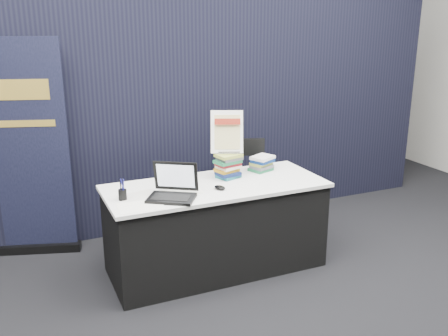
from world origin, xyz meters
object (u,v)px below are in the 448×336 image
book_stack_short (262,163)px  stacking_chair (250,186)px  book_stack_tall (228,166)px  display_table (216,227)px  info_sign (227,132)px  pullup_banner (25,163)px  laptop (169,190)px

book_stack_short → stacking_chair: (0.00, 0.22, -0.28)m
book_stack_tall → stacking_chair: (0.35, 0.28, -0.32)m
display_table → stacking_chair: bearing=37.7°
info_sign → display_table: bearing=-114.3°
book_stack_tall → info_sign: bearing=90.0°
book_stack_short → pullup_banner: (-1.93, 0.76, 0.03)m
laptop → pullup_banner: pullup_banner is taller
pullup_banner → book_stack_short: bearing=-4.1°
display_table → laptop: bearing=-161.3°
laptop → book_stack_short: size_ratio=1.95×
book_stack_tall → info_sign: size_ratio=0.61×
stacking_chair → display_table: bearing=-124.1°
book_stack_short → info_sign: bearing=-175.5°
display_table → book_stack_short: bearing=19.7°
display_table → stacking_chair: stacking_chair is taller
display_table → info_sign: bearing=42.8°
stacking_chair → book_stack_tall: bearing=-123.7°
book_stack_short → stacking_chair: 0.36m
laptop → display_table: bearing=51.5°
info_sign → pullup_banner: bearing=176.3°
display_table → laptop: 0.64m
book_stack_tall → pullup_banner: pullup_banner is taller
pullup_banner → stacking_chair: 2.03m
laptop → book_stack_short: 1.02m
info_sign → pullup_banner: (-1.57, 0.79, -0.29)m
display_table → pullup_banner: (-1.40, 0.95, 0.47)m
display_table → book_stack_tall: (0.17, 0.13, 0.48)m
book_stack_tall → pullup_banner: (-1.57, 0.82, -0.01)m
book_stack_tall → stacking_chair: 0.55m
pullup_banner → display_table: bearing=-16.7°
laptop → info_sign: (0.61, 0.31, 0.32)m
info_sign → book_stack_short: bearing=27.4°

